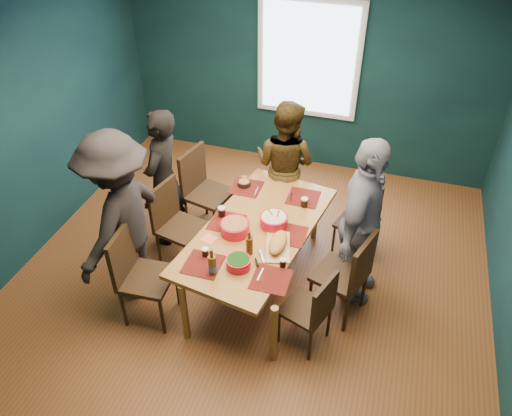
% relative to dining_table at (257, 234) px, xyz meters
% --- Properties ---
extents(room, '(5.01, 5.01, 2.71)m').
position_rel_dining_table_xyz_m(room, '(-0.08, 0.32, 0.69)').
color(room, brown).
rests_on(room, ground).
extents(dining_table, '(1.30, 2.10, 0.75)m').
position_rel_dining_table_xyz_m(dining_table, '(0.00, 0.00, 0.00)').
color(dining_table, '#A46F31').
rests_on(dining_table, floor).
extents(chair_left_far, '(0.56, 0.56, 1.04)m').
position_rel_dining_table_xyz_m(chair_left_far, '(-0.90, 0.72, -0.07)').
color(chair_left_far, black).
rests_on(chair_left_far, floor).
extents(chair_left_mid, '(0.53, 0.53, 0.98)m').
position_rel_dining_table_xyz_m(chair_left_mid, '(-0.98, 0.09, -0.10)').
color(chair_left_mid, black).
rests_on(chair_left_mid, floor).
extents(chair_left_near, '(0.49, 0.49, 1.04)m').
position_rel_dining_table_xyz_m(chair_left_near, '(-0.97, -0.75, -0.07)').
color(chair_left_near, black).
rests_on(chair_left_near, floor).
extents(chair_right_far, '(0.49, 0.49, 0.86)m').
position_rel_dining_table_xyz_m(chair_right_far, '(0.99, 0.77, -0.17)').
color(chair_right_far, black).
rests_on(chair_right_far, floor).
extents(chair_right_mid, '(0.58, 0.58, 1.02)m').
position_rel_dining_table_xyz_m(chair_right_mid, '(0.97, -0.17, -0.08)').
color(chair_right_mid, black).
rests_on(chair_right_mid, floor).
extents(chair_right_near, '(0.51, 0.51, 0.88)m').
position_rel_dining_table_xyz_m(chair_right_near, '(0.73, -0.63, -0.16)').
color(chair_right_near, black).
rests_on(chair_right_near, floor).
extents(person_far_left, '(0.41, 0.61, 1.66)m').
position_rel_dining_table_xyz_m(person_far_left, '(-1.22, 0.42, 0.15)').
color(person_far_left, black).
rests_on(person_far_left, floor).
extents(person_back, '(0.91, 0.79, 1.60)m').
position_rel_dining_table_xyz_m(person_back, '(-0.01, 1.14, 0.12)').
color(person_back, black).
rests_on(person_back, floor).
extents(person_right, '(0.60, 1.13, 1.83)m').
position_rel_dining_table_xyz_m(person_right, '(0.99, 0.18, 0.24)').
color(person_right, silver).
rests_on(person_right, floor).
extents(person_near_left, '(0.80, 1.26, 1.85)m').
position_rel_dining_table_xyz_m(person_near_left, '(-1.24, -0.45, 0.25)').
color(person_near_left, black).
rests_on(person_near_left, floor).
extents(bowl_salad, '(0.29, 0.29, 0.12)m').
position_rel_dining_table_xyz_m(bowl_salad, '(-0.19, -0.12, 0.13)').
color(bowl_salad, red).
rests_on(bowl_salad, dining_table).
extents(bowl_dumpling, '(0.28, 0.28, 0.26)m').
position_rel_dining_table_xyz_m(bowl_dumpling, '(0.14, 0.10, 0.13)').
color(bowl_dumpling, red).
rests_on(bowl_dumpling, dining_table).
extents(bowl_herbs, '(0.23, 0.23, 0.10)m').
position_rel_dining_table_xyz_m(bowl_herbs, '(-0.00, -0.57, 0.12)').
color(bowl_herbs, red).
rests_on(bowl_herbs, dining_table).
extents(cutting_board, '(0.32, 0.56, 0.12)m').
position_rel_dining_table_xyz_m(cutting_board, '(0.27, -0.22, 0.13)').
color(cutting_board, '#DCAB76').
rests_on(cutting_board, dining_table).
extents(small_bowl, '(0.15, 0.15, 0.06)m').
position_rel_dining_table_xyz_m(small_bowl, '(-0.36, 0.67, 0.10)').
color(small_bowl, black).
rests_on(small_bowl, dining_table).
extents(beer_bottle_a, '(0.08, 0.08, 0.29)m').
position_rel_dining_table_xyz_m(beer_bottle_a, '(-0.20, -0.72, 0.17)').
color(beer_bottle_a, '#49270D').
rests_on(beer_bottle_a, dining_table).
extents(beer_bottle_b, '(0.07, 0.07, 0.26)m').
position_rel_dining_table_xyz_m(beer_bottle_b, '(0.04, -0.37, 0.17)').
color(beer_bottle_b, '#49270D').
rests_on(beer_bottle_b, dining_table).
extents(cola_glass_a, '(0.06, 0.06, 0.09)m').
position_rel_dining_table_xyz_m(cola_glass_a, '(-0.35, -0.52, 0.12)').
color(cola_glass_a, black).
rests_on(cola_glass_a, dining_table).
extents(cola_glass_b, '(0.06, 0.06, 0.09)m').
position_rel_dining_table_xyz_m(cola_glass_b, '(0.38, -0.45, 0.12)').
color(cola_glass_b, black).
rests_on(cola_glass_b, dining_table).
extents(cola_glass_c, '(0.07, 0.07, 0.10)m').
position_rel_dining_table_xyz_m(cola_glass_c, '(0.37, 0.49, 0.13)').
color(cola_glass_c, black).
rests_on(cola_glass_c, dining_table).
extents(cola_glass_d, '(0.08, 0.08, 0.11)m').
position_rel_dining_table_xyz_m(cola_glass_d, '(-0.41, 0.08, 0.13)').
color(cola_glass_d, black).
rests_on(cola_glass_d, dining_table).
extents(napkin_a, '(0.19, 0.19, 0.00)m').
position_rel_dining_table_xyz_m(napkin_a, '(0.40, 0.00, 0.07)').
color(napkin_a, '#EB6763').
rests_on(napkin_a, dining_table).
extents(napkin_b, '(0.17, 0.17, 0.00)m').
position_rel_dining_table_xyz_m(napkin_b, '(-0.40, -0.29, 0.07)').
color(napkin_b, '#EB6763').
rests_on(napkin_b, dining_table).
extents(napkin_c, '(0.15, 0.15, 0.00)m').
position_rel_dining_table_xyz_m(napkin_c, '(0.32, -0.74, 0.07)').
color(napkin_c, '#EB6763').
rests_on(napkin_c, dining_table).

